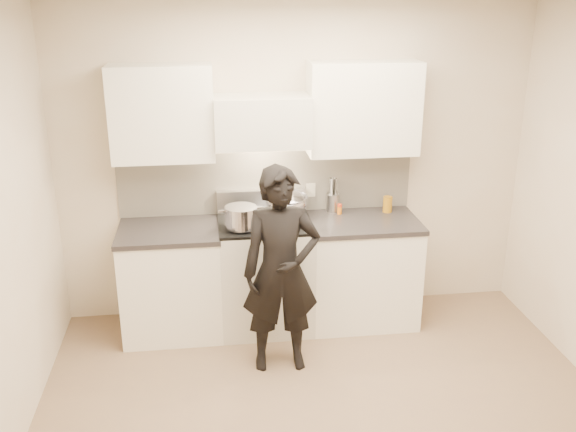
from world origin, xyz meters
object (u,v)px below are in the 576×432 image
(person, at_px, (281,271))
(utensil_crock, at_px, (333,201))
(counter_right, at_px, (361,270))
(wok, at_px, (287,202))
(stove, at_px, (265,273))

(person, bearing_deg, utensil_crock, 58.15)
(counter_right, bearing_deg, wok, 167.09)
(wok, xyz_separation_m, person, (-0.14, -0.79, -0.27))
(stove, xyz_separation_m, wok, (0.20, 0.14, 0.58))
(stove, height_order, counter_right, stove)
(wok, distance_m, utensil_crock, 0.43)
(wok, bearing_deg, utensil_crock, 13.64)
(counter_right, distance_m, utensil_crock, 0.64)
(wok, relative_size, utensil_crock, 1.48)
(stove, xyz_separation_m, counter_right, (0.83, 0.00, -0.01))
(utensil_crock, xyz_separation_m, person, (-0.56, -0.89, -0.22))
(counter_right, xyz_separation_m, wok, (-0.63, 0.14, 0.60))
(stove, bearing_deg, counter_right, 0.00)
(utensil_crock, height_order, person, person)
(utensil_crock, distance_m, person, 1.07)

